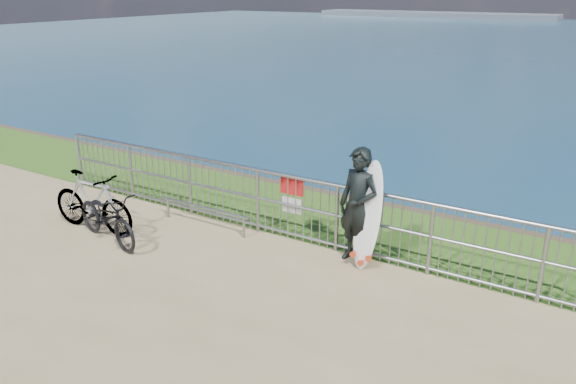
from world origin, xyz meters
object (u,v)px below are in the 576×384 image
Objects in this scene: surfboard at (367,220)px; bicycle_far at (92,202)px; surfer at (358,206)px; bicycle_near at (107,217)px.

surfboard reaches higher than bicycle_far.
bicycle_near is at bearing -144.48° from surfer.
surfboard is 4.68m from bicycle_far.
bicycle_far is at bearing -149.29° from surfer.
surfer reaches higher than surfboard.
surfboard is at bearing -78.01° from bicycle_far.
surfer is at bearing -55.14° from bicycle_near.
surfer is 4.08m from bicycle_near.
bicycle_near is (-3.77, -1.50, -0.46)m from surfer.
surfer is 4.53m from bicycle_far.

